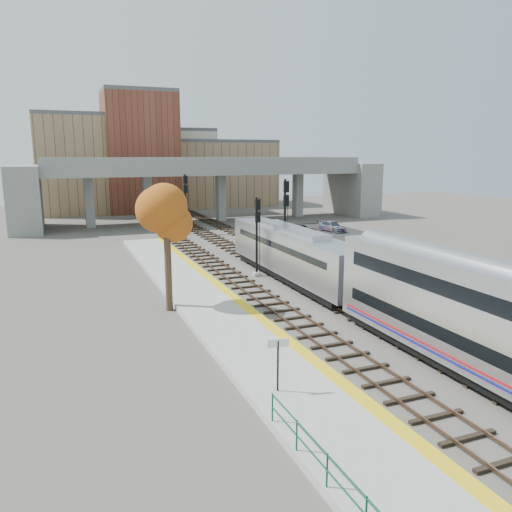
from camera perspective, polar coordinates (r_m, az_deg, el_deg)
name	(u,v)px	position (r m, az deg, el deg)	size (l,w,h in m)	color
ground	(330,309)	(33.33, 8.45, -6.01)	(160.00, 160.00, 0.00)	#47423D
platform	(225,320)	(30.41, -3.53, -7.29)	(4.50, 60.00, 0.35)	#9E9E99
yellow_strip	(254,313)	(30.97, -0.18, -6.57)	(0.70, 60.00, 0.01)	yellow
tracks	(268,267)	(44.50, 1.41, -1.30)	(10.70, 95.00, 0.25)	black
overpass	(207,182)	(75.49, -5.59, 8.36)	(54.00, 12.00, 9.50)	slate
buildings_far	(155,165)	(95.55, -11.46, 10.10)	(43.00, 21.00, 20.60)	#967657
parking_lot	(315,234)	(63.84, 6.73, 2.52)	(14.00, 18.00, 0.04)	black
locomotive	(292,253)	(39.87, 4.19, 0.39)	(3.02, 19.05, 4.10)	#A8AAB2
signal_mast_near	(257,239)	(41.01, 0.11, 1.98)	(0.60, 0.64, 6.55)	#9E9E99
signal_mast_mid	(285,221)	(45.53, 3.34, 3.99)	(0.60, 0.64, 7.79)	#9E9E99
signal_mast_far	(186,204)	(63.72, -8.04, 5.91)	(0.60, 0.64, 7.51)	#9E9E99
station_sign	(278,354)	(20.82, 2.53, -11.11)	(0.89, 0.23, 2.27)	black
tree	(166,215)	(31.89, -10.22, 4.65)	(3.60, 3.60, 8.43)	#382619
car_a	(313,233)	(61.35, 6.49, 2.68)	(1.25, 3.12, 1.06)	#99999E
car_b	(302,230)	(62.69, 5.24, 2.93)	(1.19, 3.41, 1.12)	#99999E
car_c	(332,226)	(66.12, 8.67, 3.37)	(1.81, 4.45, 1.29)	#99999E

